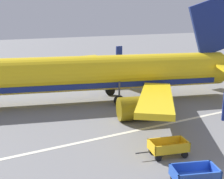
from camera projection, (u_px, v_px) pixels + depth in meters
The scene contains 4 objects.
apron_stripe at pixel (137, 130), 24.72m from camera, with size 120.00×0.36×0.01m, color silver.
airplane at pixel (101, 74), 32.36m from camera, with size 37.02×30.04×11.34m.
baggage_cart_second_in_row at pixel (194, 175), 16.63m from camera, with size 3.59×2.15×1.07m.
baggage_cart_third_in_row at pixel (168, 147), 20.12m from camera, with size 3.62×1.98×1.07m.
Camera 1 is at (-13.03, -9.31, 9.20)m, focal length 48.53 mm.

